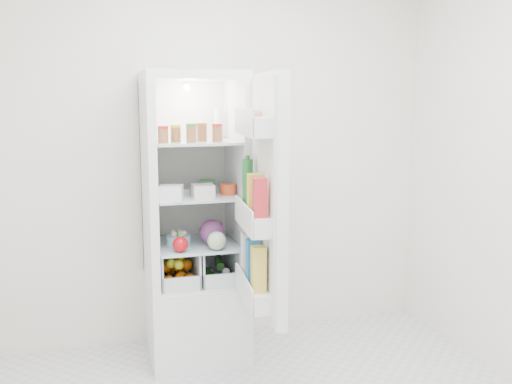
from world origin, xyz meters
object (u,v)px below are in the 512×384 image
object	(u,v)px
mushroom_bowl	(178,241)
red_cabbage	(212,232)
fridge_door	(264,202)
refrigerator	(194,253)

from	to	relation	value
mushroom_bowl	red_cabbage	bearing A→B (deg)	-2.29
mushroom_bowl	fridge_door	world-z (taller)	fridge_door
refrigerator	fridge_door	size ratio (longest dim) A/B	1.38
red_cabbage	fridge_door	bearing A→B (deg)	-69.76
mushroom_bowl	fridge_door	distance (m)	0.72
red_cabbage	mushroom_bowl	size ratio (longest dim) A/B	1.06
fridge_door	mushroom_bowl	bearing A→B (deg)	41.95
refrigerator	red_cabbage	distance (m)	0.23
red_cabbage	mushroom_bowl	xyz separation A→B (m)	(-0.21, 0.01, -0.04)
red_cabbage	refrigerator	bearing A→B (deg)	124.53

